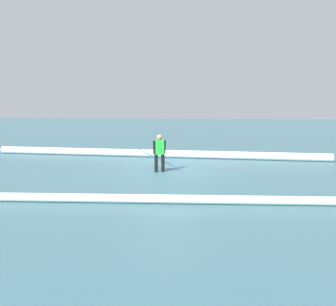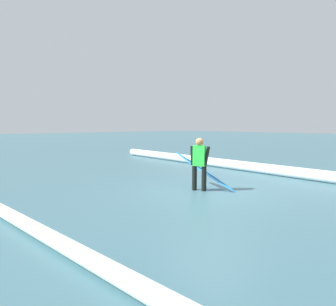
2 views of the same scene
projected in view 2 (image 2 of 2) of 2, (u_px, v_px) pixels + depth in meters
The scene contains 5 objects.
ground_plane at pixel (211, 190), 8.47m from camera, with size 132.56×132.56×0.00m, color #3A626E.
surfer at pixel (199, 161), 8.36m from camera, with size 0.48×0.37×1.49m.
surfboard at pixel (203, 171), 8.79m from camera, with size 2.12×0.55×1.04m.
wave_crest_foreground at pixel (250, 167), 11.86m from camera, with size 0.39×0.39×17.34m, color white.
wave_crest_midground at pixel (20, 221), 5.39m from camera, with size 0.24×0.24×22.70m, color white.
Camera 2 is at (-5.32, 6.54, 1.83)m, focal length 31.89 mm.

